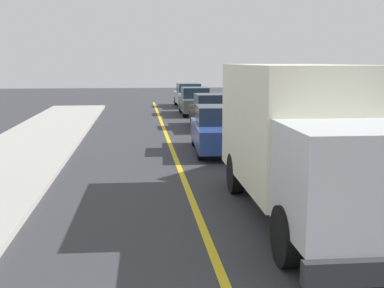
{
  "coord_description": "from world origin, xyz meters",
  "views": [
    {
      "loc": [
        -1.24,
        -2.07,
        3.28
      ],
      "look_at": [
        -0.03,
        9.11,
        1.4
      ],
      "focal_mm": 46.64,
      "sensor_mm": 36.0,
      "label": 1
    }
  ],
  "objects_px": {
    "parked_car_near": "(219,130)",
    "parked_car_furthest": "(189,96)",
    "parked_car_far": "(195,102)",
    "parked_car_mid": "(212,112)",
    "parked_van_across": "(336,138)",
    "box_truck": "(303,134)"
  },
  "relations": [
    {
      "from": "parked_car_mid",
      "to": "parked_car_near",
      "type": "bearing_deg",
      "value": -96.25
    },
    {
      "from": "parked_car_far",
      "to": "parked_car_mid",
      "type": "bearing_deg",
      "value": -88.99
    },
    {
      "from": "parked_car_mid",
      "to": "parked_van_across",
      "type": "distance_m",
      "value": 9.19
    },
    {
      "from": "parked_car_near",
      "to": "parked_car_far",
      "type": "bearing_deg",
      "value": 87.31
    },
    {
      "from": "parked_car_mid",
      "to": "parked_car_far",
      "type": "height_order",
      "value": "same"
    },
    {
      "from": "box_truck",
      "to": "parked_van_across",
      "type": "relative_size",
      "value": 1.62
    },
    {
      "from": "parked_car_furthest",
      "to": "box_truck",
      "type": "bearing_deg",
      "value": -90.55
    },
    {
      "from": "box_truck",
      "to": "parked_car_furthest",
      "type": "bearing_deg",
      "value": 89.45
    },
    {
      "from": "parked_car_near",
      "to": "parked_car_mid",
      "type": "distance_m",
      "value": 6.62
    },
    {
      "from": "parked_car_furthest",
      "to": "parked_car_far",
      "type": "bearing_deg",
      "value": -91.59
    },
    {
      "from": "box_truck",
      "to": "parked_car_mid",
      "type": "distance_m",
      "value": 14.3
    },
    {
      "from": "parked_car_far",
      "to": "parked_van_across",
      "type": "xyz_separation_m",
      "value": [
        2.92,
        -15.09,
        0.0
      ]
    },
    {
      "from": "parked_car_furthest",
      "to": "parked_van_across",
      "type": "bearing_deg",
      "value": -82.34
    },
    {
      "from": "box_truck",
      "to": "parked_car_furthest",
      "type": "distance_m",
      "value": 26.14
    },
    {
      "from": "parked_car_near",
      "to": "parked_car_mid",
      "type": "relative_size",
      "value": 1.01
    },
    {
      "from": "box_truck",
      "to": "parked_car_furthest",
      "type": "height_order",
      "value": "box_truck"
    },
    {
      "from": "parked_car_furthest",
      "to": "parked_car_mid",
      "type": "bearing_deg",
      "value": -90.2
    },
    {
      "from": "parked_car_furthest",
      "to": "parked_van_across",
      "type": "relative_size",
      "value": 1.01
    },
    {
      "from": "box_truck",
      "to": "parked_car_mid",
      "type": "bearing_deg",
      "value": 89.16
    },
    {
      "from": "parked_car_near",
      "to": "parked_van_across",
      "type": "bearing_deg",
      "value": -31.57
    },
    {
      "from": "box_truck",
      "to": "parked_car_far",
      "type": "bearing_deg",
      "value": 89.73
    },
    {
      "from": "parked_car_near",
      "to": "parked_car_furthest",
      "type": "relative_size",
      "value": 1.0
    }
  ]
}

